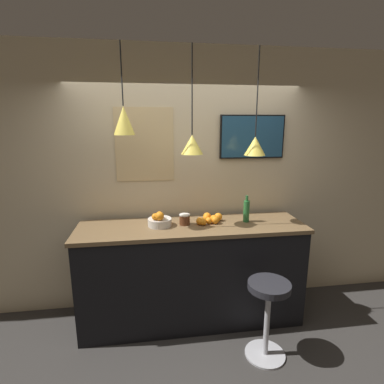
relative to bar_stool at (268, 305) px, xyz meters
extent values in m
plane|color=#33302D|center=(-0.59, 0.06, -0.53)|extent=(14.00, 14.00, 0.00)
cube|color=beige|center=(-0.59, 1.06, 0.92)|extent=(8.00, 0.06, 2.90)
cube|color=black|center=(-0.59, 0.63, 0.00)|extent=(2.29, 0.60, 1.04)
cube|color=brown|center=(-0.59, 0.63, 0.54)|extent=(2.33, 0.64, 0.04)
cylinder|color=#B7B7BC|center=(0.00, 0.00, -0.52)|extent=(0.37, 0.37, 0.02)
cylinder|color=#B7B7BC|center=(0.00, 0.00, -0.18)|extent=(0.05, 0.05, 0.66)
cylinder|color=#232328|center=(0.00, 0.00, 0.18)|extent=(0.38, 0.38, 0.06)
cylinder|color=beige|center=(-0.92, 0.66, 0.60)|extent=(0.24, 0.24, 0.08)
sphere|color=orange|center=(-0.92, 0.66, 0.67)|extent=(0.07, 0.07, 0.07)
sphere|color=orange|center=(-0.97, 0.62, 0.67)|extent=(0.07, 0.07, 0.07)
sphere|color=orange|center=(-0.92, 0.60, 0.68)|extent=(0.09, 0.09, 0.09)
sphere|color=orange|center=(-0.30, 0.73, 0.60)|extent=(0.09, 0.09, 0.09)
sphere|color=orange|center=(-0.42, 0.74, 0.59)|extent=(0.07, 0.07, 0.07)
sphere|color=orange|center=(-0.48, 0.61, 0.59)|extent=(0.08, 0.08, 0.08)
sphere|color=orange|center=(-0.35, 0.69, 0.60)|extent=(0.08, 0.08, 0.08)
sphere|color=orange|center=(-0.42, 0.65, 0.59)|extent=(0.07, 0.07, 0.07)
sphere|color=orange|center=(-0.41, 0.76, 0.60)|extent=(0.09, 0.09, 0.09)
sphere|color=orange|center=(-0.35, 0.64, 0.60)|extent=(0.08, 0.08, 0.08)
sphere|color=orange|center=(-0.51, 0.63, 0.60)|extent=(0.08, 0.08, 0.08)
cylinder|color=#286B33|center=(-0.01, 0.66, 0.67)|extent=(0.06, 0.06, 0.23)
cylinder|color=#286B33|center=(-0.01, 0.66, 0.81)|extent=(0.03, 0.03, 0.06)
cylinder|color=#562D19|center=(-0.67, 0.66, 0.61)|extent=(0.11, 0.11, 0.10)
cylinder|color=white|center=(-0.67, 0.66, 0.66)|extent=(0.11, 0.11, 0.01)
cylinder|color=black|center=(-1.22, 0.62, 2.00)|extent=(0.01, 0.01, 0.55)
cone|color=#EAD14C|center=(-1.22, 0.62, 1.60)|extent=(0.19, 0.19, 0.26)
sphere|color=#F9EFCC|center=(-1.22, 0.62, 1.49)|extent=(0.04, 0.04, 0.04)
cylinder|color=black|center=(-0.59, 0.62, 1.87)|extent=(0.01, 0.01, 0.81)
cone|color=#EAD14C|center=(-0.59, 0.62, 1.38)|extent=(0.21, 0.21, 0.18)
sphere|color=#F9EFCC|center=(-0.59, 0.62, 1.30)|extent=(0.04, 0.04, 0.04)
cylinder|color=black|center=(0.04, 0.62, 1.86)|extent=(0.01, 0.01, 0.83)
cone|color=#EAD14C|center=(0.04, 0.62, 1.36)|extent=(0.21, 0.21, 0.18)
sphere|color=#F9EFCC|center=(0.04, 0.62, 1.28)|extent=(0.04, 0.04, 0.04)
cube|color=black|center=(0.14, 1.01, 1.43)|extent=(0.73, 0.04, 0.48)
cube|color=navy|center=(0.14, 0.99, 1.43)|extent=(0.70, 0.01, 0.45)
cube|color=#DBBC84|center=(-1.05, 1.02, 1.35)|extent=(0.62, 0.01, 0.78)
camera|label=1|loc=(-1.01, -2.24, 1.58)|focal=28.00mm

